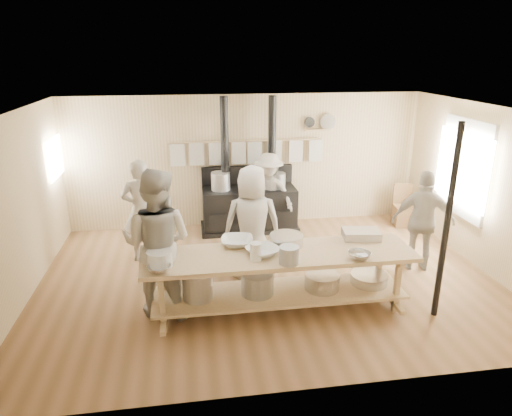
# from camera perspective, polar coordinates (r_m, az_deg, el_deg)

# --- Properties ---
(ground) EXTENTS (7.00, 7.00, 0.00)m
(ground) POSITION_cam_1_polar(r_m,az_deg,el_deg) (7.23, 1.46, -8.78)
(ground) COLOR brown
(ground) RESTS_ON ground
(room_shell) EXTENTS (7.00, 7.00, 7.00)m
(room_shell) POSITION_cam_1_polar(r_m,az_deg,el_deg) (6.63, 1.58, 3.71)
(room_shell) COLOR tan
(room_shell) RESTS_ON ground
(window_right) EXTENTS (0.09, 1.50, 1.65)m
(window_right) POSITION_cam_1_polar(r_m,az_deg,el_deg) (8.50, 24.56, 4.57)
(window_right) COLOR beige
(window_right) RESTS_ON ground
(left_opening) EXTENTS (0.00, 0.90, 0.90)m
(left_opening) POSITION_cam_1_polar(r_m,az_deg,el_deg) (8.79, -23.79, 5.79)
(left_opening) COLOR white
(left_opening) RESTS_ON ground
(stove) EXTENTS (1.90, 0.75, 2.60)m
(stove) POSITION_cam_1_polar(r_m,az_deg,el_deg) (8.96, -0.91, 0.47)
(stove) COLOR black
(stove) RESTS_ON ground
(towel_rail) EXTENTS (3.00, 0.04, 0.47)m
(towel_rail) POSITION_cam_1_polar(r_m,az_deg,el_deg) (8.95, -1.14, 7.32)
(towel_rail) COLOR #9E805A
(towel_rail) RESTS_ON ground
(back_wall_shelf) EXTENTS (0.63, 0.14, 0.32)m
(back_wall_shelf) POSITION_cam_1_polar(r_m,az_deg,el_deg) (9.21, 8.03, 10.32)
(back_wall_shelf) COLOR #9E805A
(back_wall_shelf) RESTS_ON ground
(prep_table) EXTENTS (3.60, 0.90, 0.85)m
(prep_table) POSITION_cam_1_polar(r_m,az_deg,el_deg) (6.21, 2.88, -8.38)
(prep_table) COLOR #9E805A
(prep_table) RESTS_ON ground
(support_post) EXTENTS (0.08, 0.08, 2.60)m
(support_post) POSITION_cam_1_polar(r_m,az_deg,el_deg) (6.24, 22.75, -1.96)
(support_post) COLOR black
(support_post) RESTS_ON ground
(cook_far_left) EXTENTS (0.65, 0.44, 1.75)m
(cook_far_left) POSITION_cam_1_polar(r_m,az_deg,el_deg) (7.77, -14.11, -0.34)
(cook_far_left) COLOR #B7AEA2
(cook_far_left) RESTS_ON ground
(cook_left) EXTENTS (1.16, 1.02, 2.01)m
(cook_left) POSITION_cam_1_polar(r_m,az_deg,el_deg) (6.10, -12.24, -4.32)
(cook_left) COLOR #B7AEA2
(cook_left) RESTS_ON ground
(cook_center) EXTENTS (0.91, 0.62, 1.80)m
(cook_center) POSITION_cam_1_polar(r_m,az_deg,el_deg) (6.90, -0.49, -1.99)
(cook_center) COLOR #B7AEA2
(cook_center) RESTS_ON ground
(cook_right) EXTENTS (1.04, 0.69, 1.64)m
(cook_right) POSITION_cam_1_polar(r_m,az_deg,el_deg) (7.70, 20.15, -1.55)
(cook_right) COLOR #B7AEA2
(cook_right) RESTS_ON ground
(cook_by_window) EXTENTS (1.16, 1.04, 1.56)m
(cook_by_window) POSITION_cam_1_polar(r_m,az_deg,el_deg) (8.77, 1.58, 1.85)
(cook_by_window) COLOR #B7AEA2
(cook_by_window) RESTS_ON ground
(chair) EXTENTS (0.44, 0.44, 0.83)m
(chair) POSITION_cam_1_polar(r_m,az_deg,el_deg) (9.73, 17.94, -0.67)
(chair) COLOR brown
(chair) RESTS_ON ground
(bowl_white_a) EXTENTS (0.50, 0.50, 0.11)m
(bowl_white_a) POSITION_cam_1_polar(r_m,az_deg,el_deg) (6.27, -2.39, -4.22)
(bowl_white_a) COLOR silver
(bowl_white_a) RESTS_ON prep_table
(bowl_steel_a) EXTENTS (0.39, 0.39, 0.09)m
(bowl_steel_a) POSITION_cam_1_polar(r_m,az_deg,el_deg) (5.66, -12.00, -7.45)
(bowl_steel_a) COLOR silver
(bowl_steel_a) RESTS_ON prep_table
(bowl_white_b) EXTENTS (0.56, 0.56, 0.10)m
(bowl_white_b) POSITION_cam_1_polar(r_m,az_deg,el_deg) (5.98, 0.86, -5.43)
(bowl_white_b) COLOR silver
(bowl_white_b) RESTS_ON prep_table
(bowl_steel_b) EXTENTS (0.35, 0.35, 0.09)m
(bowl_steel_b) POSITION_cam_1_polar(r_m,az_deg,el_deg) (6.02, 12.80, -5.81)
(bowl_steel_b) COLOR silver
(bowl_steel_b) RESTS_ON prep_table
(roasting_pan) EXTENTS (0.56, 0.42, 0.11)m
(roasting_pan) POSITION_cam_1_polar(r_m,az_deg,el_deg) (6.68, 13.01, -3.18)
(roasting_pan) COLOR #B2B2B7
(roasting_pan) RESTS_ON prep_table
(mixing_bowl_large) EXTENTS (0.48, 0.48, 0.15)m
(mixing_bowl_large) POSITION_cam_1_polar(r_m,az_deg,el_deg) (6.28, 3.82, -4.00)
(mixing_bowl_large) COLOR silver
(mixing_bowl_large) RESTS_ON prep_table
(bucket_galv) EXTENTS (0.31, 0.31, 0.23)m
(bucket_galv) POSITION_cam_1_polar(r_m,az_deg,el_deg) (5.73, 4.16, -5.90)
(bucket_galv) COLOR gray
(bucket_galv) RESTS_ON prep_table
(deep_bowl_enamel) EXTENTS (0.32, 0.32, 0.20)m
(deep_bowl_enamel) POSITION_cam_1_polar(r_m,az_deg,el_deg) (5.79, -11.96, -6.22)
(deep_bowl_enamel) COLOR silver
(deep_bowl_enamel) RESTS_ON prep_table
(pitcher) EXTENTS (0.19, 0.19, 0.23)m
(pitcher) POSITION_cam_1_polar(r_m,az_deg,el_deg) (5.81, -0.01, -5.47)
(pitcher) COLOR silver
(pitcher) RESTS_ON prep_table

